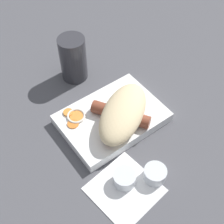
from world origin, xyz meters
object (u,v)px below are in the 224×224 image
(bread_roll, at_px, (123,113))
(sausage, at_px, (121,114))
(condiment_cup_near, at_px, (125,179))
(condiment_cup_far, at_px, (155,174))
(drink_glass, at_px, (73,59))
(food_tray, at_px, (112,118))

(bread_roll, xyz_separation_m, sausage, (0.00, -0.01, -0.01))
(condiment_cup_near, xyz_separation_m, condiment_cup_far, (-0.05, 0.03, 0.00))
(sausage, bearing_deg, drink_glass, -90.99)
(food_tray, height_order, drink_glass, drink_glass)
(bread_roll, relative_size, condiment_cup_far, 4.27)
(bread_roll, height_order, drink_glass, drink_glass)
(bread_roll, distance_m, drink_glass, 0.20)
(condiment_cup_far, distance_m, drink_glass, 0.35)
(sausage, distance_m, condiment_cup_far, 0.15)
(sausage, relative_size, drink_glass, 1.20)
(food_tray, height_order, sausage, sausage)
(sausage, height_order, drink_glass, drink_glass)
(condiment_cup_far, bearing_deg, food_tray, -95.76)
(condiment_cup_near, relative_size, condiment_cup_far, 1.00)
(food_tray, relative_size, drink_glass, 1.94)
(sausage, height_order, condiment_cup_far, sausage)
(condiment_cup_far, bearing_deg, drink_glass, -94.88)
(food_tray, xyz_separation_m, bread_roll, (-0.01, 0.03, 0.04))
(food_tray, height_order, bread_roll, bread_roll)
(bread_roll, height_order, sausage, bread_roll)
(condiment_cup_far, bearing_deg, bread_roll, -100.77)
(condiment_cup_near, height_order, condiment_cup_far, same)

